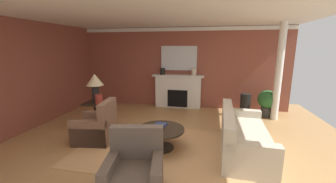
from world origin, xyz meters
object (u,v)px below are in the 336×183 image
Objects in this scene: armchair_facing_fireplace at (135,175)px; vase_mantel_right at (194,72)px; mantel_mirror at (179,58)px; table_lamp at (95,83)px; vase_on_side_table at (99,99)px; coffee_table at (161,134)px; sofa at (242,137)px; armchair_near_window at (97,128)px; vase_mantel_left at (163,71)px; fireplace at (178,92)px; side_table at (97,113)px; vase_tall_corner at (245,104)px; potted_plant at (267,101)px.

vase_mantel_right is at bearing 84.34° from armchair_facing_fireplace.
table_lamp is (-1.81, -2.47, -0.52)m from mantel_mirror.
coffee_table is at bearing -21.51° from vase_on_side_table.
sofa reaches higher than coffee_table.
coffee_table is (-1.67, -0.23, 0.04)m from sofa.
armchair_near_window is at bearing -122.59° from vase_mantel_right.
vase_mantel_left is 2.70m from vase_on_side_table.
coffee_table is at bearing -97.72° from vase_mantel_right.
mantel_mirror is at bearing 17.18° from vase_mantel_left.
armchair_near_window is 2.14m from armchair_facing_fireplace.
fireplace is 0.92m from vase_mantel_right.
armchair_near_window is 4.02× the size of vase_mantel_left.
sofa is 3.66m from side_table.
vase_mantel_left is 0.36× the size of vase_tall_corner.
armchair_near_window is at bearing -113.48° from mantel_mirror.
table_lamp is at bearing -118.76° from vase_mantel_left.
armchair_facing_fireplace reaches higher than side_table.
sofa is 3.30m from vase_mantel_right.
armchair_near_window is 4.01× the size of vase_on_side_table.
armchair_near_window is 4.59m from vase_tall_corner.
table_lamp is at bearing 170.66° from sofa.
fireplace reaches higher than vase_tall_corner.
coffee_table is 1.98m from vase_on_side_table.
sofa is at bearing 7.89° from coffee_table.
armchair_near_window is 1.45× the size of vase_tall_corner.
fireplace reaches higher than armchair_facing_fireplace.
vase_mantel_left is (-0.55, -0.17, -0.45)m from mantel_mirror.
side_table is 0.93× the size of table_lamp.
side_table is at bearing -135.79° from vase_mantel_right.
vase_mantel_left is (1.26, 2.30, 0.89)m from side_table.
armchair_facing_fireplace is 2.83m from vase_on_side_table.
fireplace is 4.64m from armchair_facing_fireplace.
fireplace is at bearing 121.43° from sofa.
mantel_mirror is 5.29× the size of vase_on_side_table.
coffee_table is at bearing -135.21° from potted_plant.
vase_mantel_left is 1.00× the size of vase_on_side_table.
vase_on_side_table is at bearing 172.21° from sofa.
vase_mantel_left is at bearing -162.82° from mantel_mirror.
side_table reaches higher than vase_tall_corner.
side_table is at bearing -158.07° from potted_plant.
vase_mantel_right is at bearing 44.21° from table_lamp.
coffee_table is 2.29m from table_lamp.
armchair_near_window is 0.95× the size of coffee_table.
vase_mantel_right reaches higher than vase_mantel_left.
vase_mantel_right is 1.04× the size of vase_on_side_table.
armchair_facing_fireplace is 4.73m from vase_mantel_left.
vase_mantel_left is 2.97m from vase_tall_corner.
vase_mantel_right is (0.55, -0.17, -0.45)m from mantel_mirror.
mantel_mirror reaches higher than vase_on_side_table.
vase_mantel_right is 0.38× the size of vase_tall_corner.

